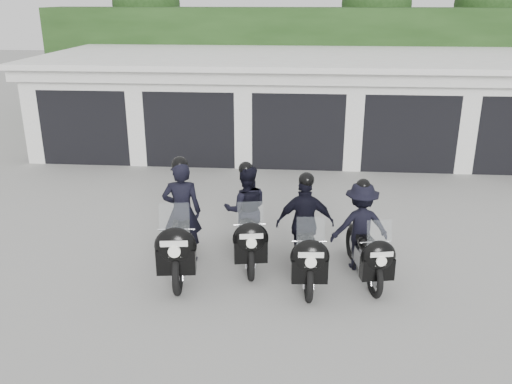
# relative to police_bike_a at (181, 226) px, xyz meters

# --- Properties ---
(ground) EXTENTS (80.00, 80.00, 0.00)m
(ground) POSITION_rel_police_bike_a_xyz_m (2.03, 0.73, -0.83)
(ground) COLOR gray
(ground) RESTS_ON ground
(garage_block) EXTENTS (16.40, 6.80, 2.96)m
(garage_block) POSITION_rel_police_bike_a_xyz_m (2.03, 8.79, 0.59)
(garage_block) COLOR white
(garage_block) RESTS_ON ground
(background_vegetation) EXTENTS (20.00, 3.90, 5.80)m
(background_vegetation) POSITION_rel_police_bike_a_xyz_m (2.40, 13.65, 1.94)
(background_vegetation) COLOR #193312
(background_vegetation) RESTS_ON ground
(police_bike_a) EXTENTS (0.89, 2.41, 2.10)m
(police_bike_a) POSITION_rel_police_bike_a_xyz_m (0.00, 0.00, 0.00)
(police_bike_a) COLOR black
(police_bike_a) RESTS_ON ground
(police_bike_b) EXTENTS (1.00, 2.16, 1.89)m
(police_bike_b) POSITION_rel_police_bike_a_xyz_m (1.13, 0.60, -0.04)
(police_bike_b) COLOR black
(police_bike_b) RESTS_ON ground
(police_bike_c) EXTENTS (1.08, 2.19, 1.91)m
(police_bike_c) POSITION_rel_police_bike_a_xyz_m (2.23, -0.01, -0.03)
(police_bike_c) COLOR black
(police_bike_c) RESTS_ON ground
(police_bike_d) EXTENTS (1.15, 2.02, 1.77)m
(police_bike_d) POSITION_rel_police_bike_a_xyz_m (3.25, 0.15, -0.08)
(police_bike_d) COLOR black
(police_bike_d) RESTS_ON ground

